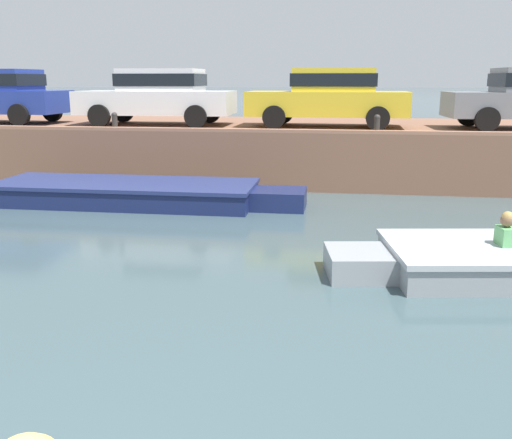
% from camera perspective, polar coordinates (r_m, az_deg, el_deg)
% --- Properties ---
extents(ground_plane, '(400.00, 400.00, 0.00)m').
position_cam_1_polar(ground_plane, '(8.09, 0.86, -5.58)').
color(ground_plane, '#3D5156').
extents(far_quay_wall, '(60.00, 6.00, 1.44)m').
position_cam_1_polar(far_quay_wall, '(16.90, 5.00, 7.07)').
color(far_quay_wall, brown).
rests_on(far_quay_wall, ground).
extents(far_wall_coping, '(60.00, 0.24, 0.08)m').
position_cam_1_polar(far_wall_coping, '(13.97, 4.33, 8.81)').
color(far_wall_coping, '#9F6C52').
rests_on(far_wall_coping, far_quay_wall).
extents(boat_moored_west_navy, '(6.90, 1.95, 0.48)m').
position_cam_1_polar(boat_moored_west_navy, '(12.93, -11.75, 2.61)').
color(boat_moored_west_navy, navy).
rests_on(boat_moored_west_navy, ground).
extents(car_left_inner_white, '(4.34, 2.08, 1.54)m').
position_cam_1_polar(car_left_inner_white, '(16.60, -9.72, 12.24)').
color(car_left_inner_white, white).
rests_on(car_left_inner_white, far_quay_wall).
extents(car_centre_yellow, '(4.30, 2.08, 1.54)m').
position_cam_1_polar(car_centre_yellow, '(15.80, 7.40, 12.25)').
color(car_centre_yellow, yellow).
rests_on(car_centre_yellow, far_quay_wall).
extents(mooring_bollard_west, '(0.15, 0.15, 0.45)m').
position_cam_1_polar(mooring_bollard_west, '(15.16, -13.95, 9.60)').
color(mooring_bollard_west, '#2D2B28').
rests_on(mooring_bollard_west, far_quay_wall).
extents(mooring_bollard_mid, '(0.15, 0.15, 0.45)m').
position_cam_1_polar(mooring_bollard_mid, '(14.07, 12.00, 9.41)').
color(mooring_bollard_mid, '#2D2B28').
rests_on(mooring_bollard_mid, far_quay_wall).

